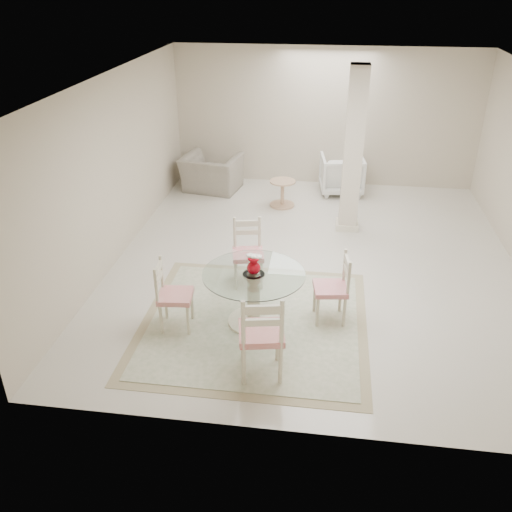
# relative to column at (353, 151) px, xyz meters

# --- Properties ---
(ground) EXTENTS (7.00, 7.00, 0.00)m
(ground) POSITION_rel_column_xyz_m (-0.50, -1.30, -1.35)
(ground) COLOR beige
(ground) RESTS_ON ground
(room_shell) EXTENTS (6.02, 7.02, 2.71)m
(room_shell) POSITION_rel_column_xyz_m (-0.50, -1.30, 0.51)
(room_shell) COLOR beige
(room_shell) RESTS_ON ground
(column) EXTENTS (0.30, 0.30, 2.70)m
(column) POSITION_rel_column_xyz_m (0.00, 0.00, 0.00)
(column) COLOR beige
(column) RESTS_ON ground
(area_rug) EXTENTS (2.82, 2.82, 0.02)m
(area_rug) POSITION_rel_column_xyz_m (-1.19, -3.05, -1.34)
(area_rug) COLOR tan
(area_rug) RESTS_ON ground
(dining_table) EXTENTS (1.24, 1.24, 0.72)m
(dining_table) POSITION_rel_column_xyz_m (-1.19, -3.05, -0.98)
(dining_table) COLOR #F0EBC5
(dining_table) RESTS_ON ground
(red_vase) EXTENTS (0.19, 0.17, 0.25)m
(red_vase) POSITION_rel_column_xyz_m (-1.19, -3.05, -0.51)
(red_vase) COLOR #A60512
(red_vase) RESTS_ON dining_table
(dining_chair_east) EXTENTS (0.46, 0.46, 1.01)m
(dining_chair_east) POSITION_rel_column_xyz_m (-0.20, -2.83, -0.82)
(dining_chair_east) COLOR beige
(dining_chair_east) RESTS_ON ground
(dining_chair_north) EXTENTS (0.49, 0.49, 1.05)m
(dining_chair_north) POSITION_rel_column_xyz_m (-1.42, -2.06, -0.80)
(dining_chair_north) COLOR beige
(dining_chair_north) RESTS_ON ground
(dining_chair_west) EXTENTS (0.44, 0.44, 1.00)m
(dining_chair_west) POSITION_rel_column_xyz_m (-2.18, -3.27, -0.82)
(dining_chair_west) COLOR beige
(dining_chair_west) RESTS_ON ground
(dining_chair_south) EXTENTS (0.55, 0.55, 1.18)m
(dining_chair_south) POSITION_rel_column_xyz_m (-0.97, -4.05, -0.73)
(dining_chair_south) COLOR beige
(dining_chair_south) RESTS_ON ground
(recliner_taupe) EXTENTS (1.23, 1.12, 0.71)m
(recliner_taupe) POSITION_rel_column_xyz_m (-2.68, 1.46, -1.00)
(recliner_taupe) COLOR gray
(recliner_taupe) RESTS_ON ground
(armchair_white) EXTENTS (0.90, 0.92, 0.76)m
(armchair_white) POSITION_rel_column_xyz_m (-0.11, 1.68, -0.97)
(armchair_white) COLOR white
(armchair_white) RESTS_ON ground
(side_table) EXTENTS (0.48, 0.48, 0.50)m
(side_table) POSITION_rel_column_xyz_m (-1.20, 0.82, -1.12)
(side_table) COLOR tan
(side_table) RESTS_ON ground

